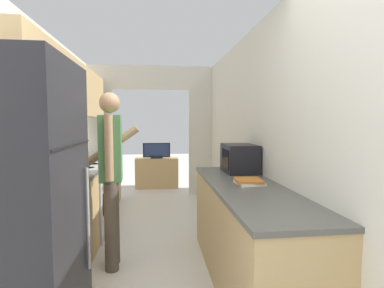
{
  "coord_description": "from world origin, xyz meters",
  "views": [
    {
      "loc": [
        0.08,
        -1.14,
        1.45
      ],
      "look_at": [
        0.55,
        2.7,
        1.16
      ],
      "focal_mm": 28.0,
      "sensor_mm": 36.0,
      "label": 1
    }
  ],
  "objects_px": {
    "range_oven": "(81,200)",
    "microwave": "(239,158)",
    "person": "(111,174)",
    "tv_cabinet": "(157,172)",
    "book_stack": "(249,182)",
    "refrigerator": "(9,212)",
    "television": "(157,151)"
  },
  "relations": [
    {
      "from": "tv_cabinet",
      "to": "person",
      "type": "bearing_deg",
      "value": -97.23
    },
    {
      "from": "refrigerator",
      "to": "book_stack",
      "type": "bearing_deg",
      "value": 21.76
    },
    {
      "from": "range_oven",
      "to": "book_stack",
      "type": "relative_size",
      "value": 3.99
    },
    {
      "from": "refrigerator",
      "to": "range_oven",
      "type": "bearing_deg",
      "value": 92.05
    },
    {
      "from": "range_oven",
      "to": "person",
      "type": "distance_m",
      "value": 1.14
    },
    {
      "from": "person",
      "to": "tv_cabinet",
      "type": "bearing_deg",
      "value": -9.78
    },
    {
      "from": "range_oven",
      "to": "television",
      "type": "distance_m",
      "value": 2.84
    },
    {
      "from": "television",
      "to": "person",
      "type": "bearing_deg",
      "value": -97.32
    },
    {
      "from": "range_oven",
      "to": "book_stack",
      "type": "height_order",
      "value": "range_oven"
    },
    {
      "from": "refrigerator",
      "to": "tv_cabinet",
      "type": "distance_m",
      "value": 4.81
    },
    {
      "from": "range_oven",
      "to": "microwave",
      "type": "distance_m",
      "value": 2.07
    },
    {
      "from": "microwave",
      "to": "refrigerator",
      "type": "bearing_deg",
      "value": -143.96
    },
    {
      "from": "tv_cabinet",
      "to": "television",
      "type": "height_order",
      "value": "television"
    },
    {
      "from": "person",
      "to": "television",
      "type": "height_order",
      "value": "person"
    },
    {
      "from": "microwave",
      "to": "tv_cabinet",
      "type": "distance_m",
      "value": 3.57
    },
    {
      "from": "range_oven",
      "to": "person",
      "type": "height_order",
      "value": "person"
    },
    {
      "from": "microwave",
      "to": "television",
      "type": "xyz_separation_m",
      "value": [
        -0.89,
        3.34,
        -0.24
      ]
    },
    {
      "from": "tv_cabinet",
      "to": "television",
      "type": "distance_m",
      "value": 0.49
    },
    {
      "from": "book_stack",
      "to": "television",
      "type": "height_order",
      "value": "television"
    },
    {
      "from": "television",
      "to": "refrigerator",
      "type": "bearing_deg",
      "value": -100.9
    },
    {
      "from": "book_stack",
      "to": "tv_cabinet",
      "type": "xyz_separation_m",
      "value": [
        -0.81,
        4.01,
        -0.59
      ]
    },
    {
      "from": "person",
      "to": "book_stack",
      "type": "height_order",
      "value": "person"
    },
    {
      "from": "person",
      "to": "television",
      "type": "bearing_deg",
      "value": -9.86
    },
    {
      "from": "tv_cabinet",
      "to": "microwave",
      "type": "bearing_deg",
      "value": -75.22
    },
    {
      "from": "book_stack",
      "to": "tv_cabinet",
      "type": "bearing_deg",
      "value": 101.38
    },
    {
      "from": "range_oven",
      "to": "microwave",
      "type": "bearing_deg",
      "value": -20.49
    },
    {
      "from": "book_stack",
      "to": "range_oven",
      "type": "bearing_deg",
      "value": 143.4
    },
    {
      "from": "person",
      "to": "tv_cabinet",
      "type": "distance_m",
      "value": 3.67
    },
    {
      "from": "microwave",
      "to": "book_stack",
      "type": "height_order",
      "value": "microwave"
    },
    {
      "from": "person",
      "to": "book_stack",
      "type": "distance_m",
      "value": 1.33
    },
    {
      "from": "tv_cabinet",
      "to": "refrigerator",
      "type": "bearing_deg",
      "value": -100.8
    },
    {
      "from": "range_oven",
      "to": "television",
      "type": "bearing_deg",
      "value": 69.98
    }
  ]
}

